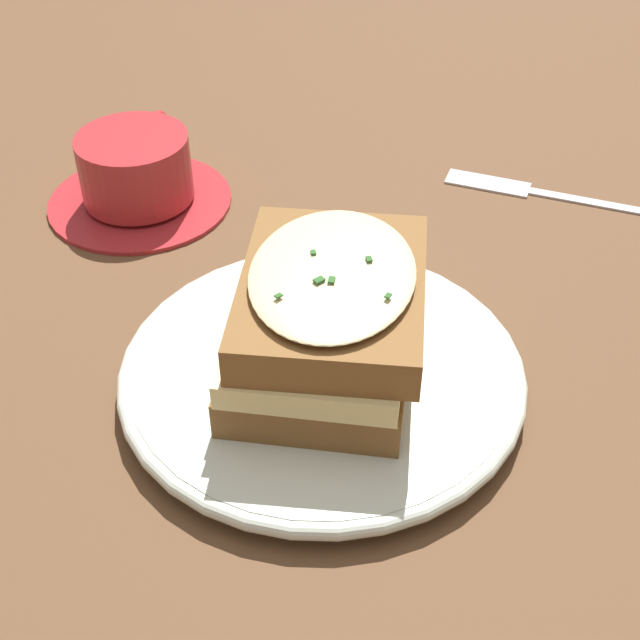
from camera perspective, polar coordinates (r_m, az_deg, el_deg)
ground_plane at (r=0.55m, az=2.82°, el=-3.67°), size 2.40×2.40×0.00m
dinner_plate at (r=0.54m, az=-0.00°, el=-3.10°), size 0.25×0.25×0.02m
sandwich at (r=0.52m, az=0.29°, el=0.40°), size 0.17×0.15×0.07m
teacup_with_saucer at (r=0.71m, az=-11.64°, el=9.13°), size 0.14×0.14×0.06m
fork at (r=0.74m, az=13.21°, el=8.12°), size 0.11×0.15×0.00m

